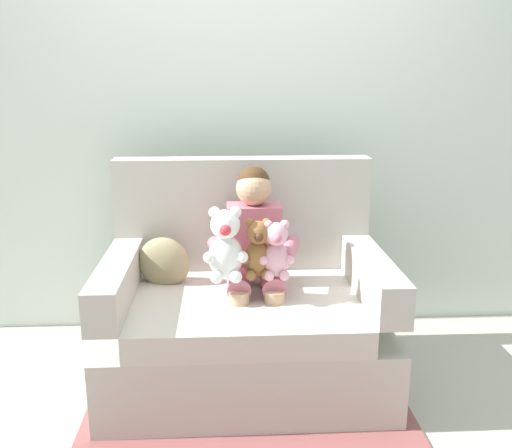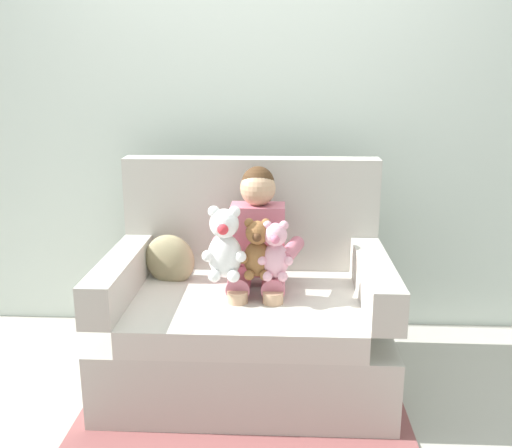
{
  "view_description": "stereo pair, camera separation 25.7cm",
  "coord_description": "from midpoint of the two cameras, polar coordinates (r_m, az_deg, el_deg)",
  "views": [
    {
      "loc": [
        -0.09,
        -2.54,
        1.47
      ],
      "look_at": [
        0.05,
        -0.05,
        0.81
      ],
      "focal_mm": 40.3,
      "sensor_mm": 36.0,
      "label": 1
    },
    {
      "loc": [
        0.16,
        -2.54,
        1.47
      ],
      "look_at": [
        0.05,
        -0.05,
        0.81
      ],
      "focal_mm": 40.3,
      "sensor_mm": 36.0,
      "label": 2
    }
  ],
  "objects": [
    {
      "name": "ground_plane",
      "position": [
        2.93,
        -3.58,
        -15.34
      ],
      "size": [
        8.0,
        8.0,
        0.0
      ],
      "primitive_type": "plane",
      "color": "#ADA89E"
    },
    {
      "name": "back_wall",
      "position": [
        3.3,
        -3.89,
        11.79
      ],
      "size": [
        6.0,
        0.1,
        2.6
      ],
      "primitive_type": "cube",
      "color": "silver",
      "rests_on": "ground"
    },
    {
      "name": "armchair",
      "position": [
        2.83,
        -3.69,
        -9.14
      ],
      "size": [
        1.31,
        0.92,
        1.05
      ],
      "color": "#BCB7AD",
      "rests_on": "ground"
    },
    {
      "name": "seated_child",
      "position": [
        2.73,
        -2.84,
        -2.19
      ],
      "size": [
        0.45,
        0.39,
        0.82
      ],
      "rotation": [
        0.0,
        0.0,
        -0.12
      ],
      "color": "#C66B7F",
      "rests_on": "armchair"
    },
    {
      "name": "plush_brown",
      "position": [
        2.58,
        -2.65,
        -2.64
      ],
      "size": [
        0.16,
        0.13,
        0.28
      ],
      "rotation": [
        0.0,
        0.0,
        -0.2
      ],
      "color": "brown",
      "rests_on": "armchair"
    },
    {
      "name": "plush_pink",
      "position": [
        2.57,
        -0.85,
        -2.76
      ],
      "size": [
        0.16,
        0.13,
        0.27
      ],
      "rotation": [
        0.0,
        0.0,
        -0.27
      ],
      "color": "#EAA8BC",
      "rests_on": "armchair"
    },
    {
      "name": "plush_white",
      "position": [
        2.55,
        -5.93,
        -2.23
      ],
      "size": [
        0.2,
        0.16,
        0.34
      ],
      "rotation": [
        0.0,
        0.0,
        -0.17
      ],
      "color": "white",
      "rests_on": "armchair"
    },
    {
      "name": "throw_pillow",
      "position": [
        2.89,
        -11.67,
        -3.84
      ],
      "size": [
        0.28,
        0.17,
        0.26
      ],
      "primitive_type": "ellipsoid",
      "rotation": [
        0.0,
        0.0,
        -0.21
      ],
      "color": "#998C66",
      "rests_on": "armchair"
    }
  ]
}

